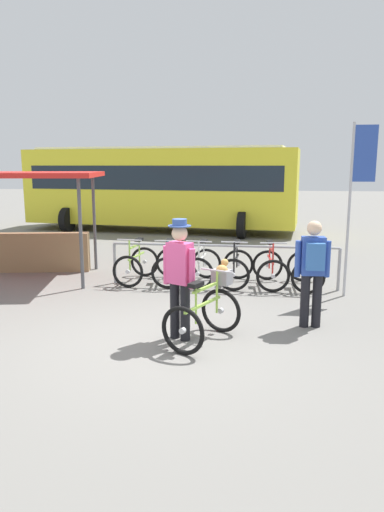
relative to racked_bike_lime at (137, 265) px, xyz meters
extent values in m
plane|color=slate|center=(1.14, -3.37, -0.37)|extent=(80.00, 80.00, 0.00)
cylinder|color=#99999E|center=(-0.42, -0.17, 0.06)|extent=(0.06, 0.06, 0.85)
cylinder|color=#99999E|center=(4.13, -0.24, 0.06)|extent=(0.06, 0.06, 0.85)
cylinder|color=#99999E|center=(1.85, -0.21, 0.48)|extent=(4.55, 0.12, 0.05)
torus|color=black|center=(0.06, 0.51, -0.04)|extent=(0.66, 0.16, 0.66)
cylinder|color=#B7B7BC|center=(0.06, 0.51, -0.04)|extent=(0.09, 0.07, 0.08)
torus|color=black|center=(-0.06, -0.51, -0.04)|extent=(0.66, 0.16, 0.66)
cylinder|color=#B7B7BC|center=(-0.06, -0.51, -0.04)|extent=(0.09, 0.07, 0.08)
cube|color=#9ED14C|center=(0.00, 0.00, 0.19)|extent=(0.15, 0.92, 0.04)
cube|color=#9ED14C|center=(-0.01, -0.05, 0.41)|extent=(0.11, 0.61, 0.04)
cylinder|color=#9ED14C|center=(0.02, 0.18, 0.24)|extent=(0.03, 0.03, 0.55)
cube|color=black|center=(0.02, 0.18, 0.51)|extent=(0.15, 0.25, 0.06)
cylinder|color=#9ED14C|center=(-0.05, -0.38, 0.28)|extent=(0.03, 0.03, 0.63)
cylinder|color=#B7B7BC|center=(-0.05, -0.38, 0.59)|extent=(0.52, 0.09, 0.03)
torus|color=black|center=(0.65, 0.50, -0.04)|extent=(0.67, 0.16, 0.66)
cylinder|color=#B7B7BC|center=(0.65, 0.50, -0.04)|extent=(0.09, 0.07, 0.08)
torus|color=black|center=(0.75, -0.52, -0.04)|extent=(0.67, 0.16, 0.66)
cylinder|color=#B7B7BC|center=(0.75, -0.52, -0.04)|extent=(0.09, 0.07, 0.08)
cube|color=teal|center=(0.70, -0.01, 0.19)|extent=(0.13, 0.92, 0.04)
cube|color=teal|center=(0.71, -0.06, 0.41)|extent=(0.10, 0.61, 0.04)
cylinder|color=teal|center=(0.68, 0.17, 0.24)|extent=(0.03, 0.03, 0.55)
cube|color=black|center=(0.68, 0.17, 0.51)|extent=(0.14, 0.25, 0.06)
cylinder|color=teal|center=(0.74, -0.39, 0.28)|extent=(0.03, 0.03, 0.63)
cylinder|color=#B7B7BC|center=(0.74, -0.39, 0.59)|extent=(0.52, 0.08, 0.03)
torus|color=black|center=(1.44, 0.49, -0.04)|extent=(0.66, 0.11, 0.66)
cylinder|color=#B7B7BC|center=(1.44, 0.49, -0.04)|extent=(0.08, 0.07, 0.08)
torus|color=black|center=(1.36, -0.53, -0.04)|extent=(0.66, 0.11, 0.66)
cylinder|color=#B7B7BC|center=(1.36, -0.53, -0.04)|extent=(0.08, 0.07, 0.08)
cube|color=silver|center=(1.40, -0.02, 0.19)|extent=(0.11, 0.92, 0.04)
cube|color=silver|center=(1.40, -0.07, 0.41)|extent=(0.09, 0.61, 0.04)
cylinder|color=silver|center=(1.42, 0.16, 0.24)|extent=(0.03, 0.03, 0.55)
cube|color=black|center=(1.42, 0.16, 0.51)|extent=(0.14, 0.25, 0.06)
cylinder|color=silver|center=(1.37, -0.41, 0.28)|extent=(0.03, 0.03, 0.63)
cylinder|color=#B7B7BC|center=(1.37, -0.41, 0.59)|extent=(0.52, 0.07, 0.03)
torus|color=black|center=(2.14, 0.48, -0.04)|extent=(0.67, 0.14, 0.66)
cylinder|color=#B7B7BC|center=(2.14, 0.48, -0.04)|extent=(0.08, 0.07, 0.08)
torus|color=black|center=(2.06, -0.54, -0.04)|extent=(0.67, 0.14, 0.66)
cylinder|color=#B7B7BC|center=(2.06, -0.54, -0.04)|extent=(0.08, 0.07, 0.08)
cube|color=black|center=(2.10, -0.03, 0.19)|extent=(0.11, 0.92, 0.04)
cube|color=black|center=(2.10, -0.08, 0.41)|extent=(0.08, 0.61, 0.04)
cylinder|color=black|center=(2.11, 0.15, 0.24)|extent=(0.03, 0.03, 0.55)
cube|color=black|center=(2.11, 0.15, 0.51)|extent=(0.14, 0.25, 0.06)
cylinder|color=black|center=(2.07, -0.42, 0.28)|extent=(0.03, 0.03, 0.63)
cylinder|color=#B7B7BC|center=(2.07, -0.42, 0.59)|extent=(0.52, 0.07, 0.03)
torus|color=black|center=(2.77, 0.47, -0.04)|extent=(0.67, 0.14, 0.66)
cylinder|color=#B7B7BC|center=(2.77, 0.47, -0.04)|extent=(0.08, 0.07, 0.08)
torus|color=black|center=(2.83, -0.55, -0.04)|extent=(0.67, 0.14, 0.66)
cylinder|color=#B7B7BC|center=(2.83, -0.55, -0.04)|extent=(0.08, 0.07, 0.08)
cube|color=red|center=(2.80, -0.04, 0.19)|extent=(0.10, 0.92, 0.04)
cube|color=red|center=(2.80, -0.09, 0.41)|extent=(0.08, 0.61, 0.04)
cylinder|color=red|center=(2.79, 0.14, 0.24)|extent=(0.03, 0.03, 0.55)
cube|color=black|center=(2.79, 0.14, 0.51)|extent=(0.14, 0.25, 0.06)
cylinder|color=red|center=(2.83, -0.43, 0.28)|extent=(0.03, 0.03, 0.63)
cylinder|color=#B7B7BC|center=(2.83, -0.43, 0.59)|extent=(0.52, 0.06, 0.03)
torus|color=black|center=(3.50, 0.46, -0.04)|extent=(0.66, 0.07, 0.66)
cylinder|color=#B7B7BC|center=(3.50, 0.46, -0.04)|extent=(0.08, 0.06, 0.08)
torus|color=black|center=(3.50, -0.56, -0.04)|extent=(0.66, 0.07, 0.66)
cylinder|color=#B7B7BC|center=(3.50, -0.56, -0.04)|extent=(0.08, 0.06, 0.08)
cube|color=yellow|center=(3.50, -0.05, 0.19)|extent=(0.04, 0.92, 0.04)
cube|color=yellow|center=(3.50, -0.10, 0.41)|extent=(0.04, 0.61, 0.04)
cylinder|color=yellow|center=(3.50, 0.13, 0.24)|extent=(0.03, 0.03, 0.55)
cube|color=black|center=(3.50, 0.13, 0.51)|extent=(0.12, 0.24, 0.06)
cylinder|color=yellow|center=(3.50, -0.44, 0.28)|extent=(0.03, 0.03, 0.63)
cylinder|color=#B7B7BC|center=(3.50, -0.44, 0.59)|extent=(0.52, 0.03, 0.03)
torus|color=black|center=(1.51, -3.79, -0.04)|extent=(0.62, 0.34, 0.66)
cylinder|color=#B7B7BC|center=(1.51, -3.79, -0.04)|extent=(0.10, 0.09, 0.08)
torus|color=black|center=(1.96, -2.87, -0.04)|extent=(0.62, 0.34, 0.66)
cylinder|color=#B7B7BC|center=(1.96, -2.87, -0.04)|extent=(0.10, 0.09, 0.08)
cube|color=#9ED14C|center=(1.74, -3.33, 0.19)|extent=(0.43, 0.84, 0.04)
cube|color=#9ED14C|center=(1.76, -3.29, 0.41)|extent=(0.30, 0.57, 0.04)
cylinder|color=#9ED14C|center=(1.66, -3.50, 0.24)|extent=(0.03, 0.03, 0.55)
cube|color=black|center=(1.66, -3.50, 0.51)|extent=(0.21, 0.27, 0.06)
cylinder|color=#9ED14C|center=(1.90, -2.98, 0.28)|extent=(0.03, 0.03, 0.63)
cylinder|color=#B7B7BC|center=(1.90, -2.98, 0.59)|extent=(0.48, 0.25, 0.03)
cube|color=gray|center=(1.97, -2.85, 0.47)|extent=(0.32, 0.29, 0.22)
ellipsoid|color=tan|center=(1.97, -2.85, 0.57)|extent=(0.23, 0.22, 0.16)
sphere|color=tan|center=(2.00, -2.78, 0.67)|extent=(0.11, 0.11, 0.11)
cylinder|color=black|center=(1.48, -3.27, 0.04)|extent=(0.14, 0.14, 0.82)
cylinder|color=black|center=(1.32, -3.18, 0.04)|extent=(0.14, 0.14, 0.82)
cube|color=#E54C8C|center=(1.40, -3.22, 0.74)|extent=(0.39, 0.34, 0.58)
cylinder|color=#E54C8C|center=(1.58, -3.35, 0.69)|extent=(0.09, 0.09, 0.55)
cylinder|color=#E54C8C|center=(1.19, -3.14, 0.69)|extent=(0.09, 0.09, 0.55)
sphere|color=beige|center=(1.40, -3.22, 1.16)|extent=(0.22, 0.22, 0.22)
cylinder|color=#334C8C|center=(1.40, -3.22, 1.26)|extent=(0.32, 0.32, 0.02)
cylinder|color=#334C8C|center=(1.40, -3.22, 1.31)|extent=(0.20, 0.20, 0.09)
cylinder|color=black|center=(3.22, -2.48, 0.04)|extent=(0.14, 0.14, 0.82)
cylinder|color=black|center=(3.40, -2.47, 0.04)|extent=(0.14, 0.14, 0.82)
cube|color=#2D4CA5|center=(3.31, -2.47, 0.74)|extent=(0.35, 0.22, 0.58)
cylinder|color=#2D4CA5|center=(3.09, -2.47, 0.69)|extent=(0.09, 0.09, 0.55)
cylinder|color=#2D4CA5|center=(3.53, -2.44, 0.69)|extent=(0.09, 0.09, 0.55)
sphere|color=beige|center=(3.31, -2.47, 1.16)|extent=(0.22, 0.22, 0.22)
cube|color=#3366B2|center=(3.32, -2.63, 0.76)|extent=(0.27, 0.16, 0.40)
cube|color=yellow|center=(-0.94, 7.96, 1.28)|extent=(10.24, 3.77, 2.70)
cube|color=#19232D|center=(-0.94, 7.96, 1.63)|extent=(9.45, 3.68, 0.84)
cube|color=silver|center=(-0.94, 7.96, 2.67)|extent=(9.21, 3.39, 0.08)
cylinder|color=black|center=(-4.32, 7.14, 0.08)|extent=(0.36, 0.92, 0.90)
cylinder|color=black|center=(-4.00, 9.62, 0.08)|extent=(0.36, 0.92, 0.90)
cylinder|color=black|center=(2.12, 6.30, 0.08)|extent=(0.36, 0.92, 0.90)
cylinder|color=black|center=(2.44, 8.78, 0.08)|extent=(0.36, 0.92, 0.90)
cylinder|color=#4C4C51|center=(-1.25, 1.09, 0.73)|extent=(0.07, 0.07, 2.20)
cylinder|color=#4C4C51|center=(-0.95, -0.69, 0.73)|extent=(0.07, 0.07, 2.20)
cube|color=red|center=(-2.38, -0.02, 1.88)|extent=(3.45, 2.80, 0.10)
cube|color=olive|center=(-2.51, 0.71, 0.08)|extent=(2.36, 0.70, 0.90)
cylinder|color=#B2B2B7|center=(4.17, -0.62, 1.23)|extent=(0.05, 0.05, 3.20)
cube|color=#2D4CA5|center=(4.39, -0.62, 2.28)|extent=(0.40, 0.03, 1.00)
camera|label=1|loc=(2.33, -9.58, 2.09)|focal=33.15mm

